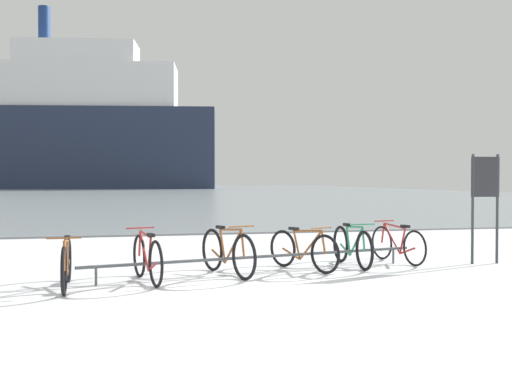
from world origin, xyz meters
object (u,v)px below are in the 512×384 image
object	(u,v)px
bicycle_1	(147,258)
bicycle_5	(397,244)
bicycle_4	(352,246)
info_sign	(485,189)
bicycle_2	(227,252)
bicycle_0	(66,264)
ferry_ship	(83,128)
bicycle_3	(303,250)

from	to	relation	value
bicycle_1	bicycle_5	world-z (taller)	bicycle_1
bicycle_4	info_sign	bearing A→B (deg)	-5.14
bicycle_2	bicycle_5	world-z (taller)	bicycle_2
bicycle_0	bicycle_5	distance (m)	6.05
ferry_ship	bicycle_1	bearing A→B (deg)	-85.85
bicycle_1	bicycle_5	bearing A→B (deg)	13.07
bicycle_0	bicycle_3	world-z (taller)	bicycle_0
info_sign	bicycle_2	bearing A→B (deg)	-176.99
bicycle_1	bicycle_2	size ratio (longest dim) A/B	0.94
bicycle_5	info_sign	size ratio (longest dim) A/B	0.80
bicycle_5	info_sign	bearing A→B (deg)	-17.64
bicycle_0	bicycle_1	world-z (taller)	bicycle_1
bicycle_3	info_sign	world-z (taller)	info_sign
bicycle_3	info_sign	xyz separation A→B (m)	(3.56, 0.01, 1.05)
bicycle_5	info_sign	world-z (taller)	info_sign
bicycle_2	ferry_ship	bearing A→B (deg)	95.03
bicycle_4	ferry_ship	distance (m)	87.02
bicycle_0	bicycle_4	distance (m)	4.99
info_sign	ferry_ship	size ratio (longest dim) A/B	0.05
info_sign	bicycle_1	bearing A→B (deg)	-174.44
bicycle_2	bicycle_5	distance (m)	3.49
bicycle_1	bicycle_3	world-z (taller)	bicycle_1
bicycle_2	bicycle_5	bearing A→B (deg)	12.38
bicycle_4	bicycle_0	bearing A→B (deg)	-167.08
bicycle_5	bicycle_0	bearing A→B (deg)	-166.87
bicycle_2	bicycle_4	bearing A→B (deg)	11.62
bicycle_5	ferry_ship	bearing A→B (deg)	97.32
bicycle_0	bicycle_3	bearing A→B (deg)	12.76
bicycle_4	bicycle_5	xyz separation A→B (m)	(1.02, 0.26, -0.01)
bicycle_3	bicycle_4	xyz separation A→B (m)	(1.00, 0.24, 0.01)
bicycle_4	bicycle_5	bearing A→B (deg)	14.14
bicycle_2	ferry_ship	xyz separation A→B (m)	(-7.61, 86.45, 9.07)
ferry_ship	bicycle_5	bearing A→B (deg)	-82.68
ferry_ship	bicycle_4	bearing A→B (deg)	-83.37
bicycle_3	ferry_ship	xyz separation A→B (m)	(-8.99, 86.21, 9.10)
bicycle_4	ferry_ship	xyz separation A→B (m)	(-9.99, 85.96, 9.09)
bicycle_0	bicycle_5	size ratio (longest dim) A/B	1.05
bicycle_0	ferry_ship	size ratio (longest dim) A/B	0.04
bicycle_3	bicycle_4	size ratio (longest dim) A/B	0.87
bicycle_3	bicycle_1	bearing A→B (deg)	-167.51
bicycle_1	bicycle_3	xyz separation A→B (m)	(2.70, 0.60, -0.02)
bicycle_4	info_sign	world-z (taller)	info_sign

